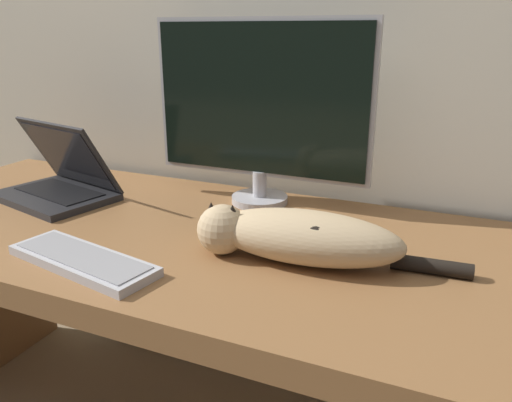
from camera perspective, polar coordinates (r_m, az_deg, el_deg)
desk at (r=1.33m, az=-9.26°, el=-8.39°), size 1.78×0.76×0.72m
monitor at (r=1.37m, az=0.48°, el=10.62°), size 0.62×0.16×0.50m
laptop at (r=1.57m, az=-21.53°, el=1.94°), size 0.38×0.31×0.23m
external_keyboard at (r=1.12m, az=-19.21°, el=-6.41°), size 0.37×0.18×0.02m
cat at (r=1.06m, az=4.60°, el=-3.89°), size 0.57×0.19×0.12m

